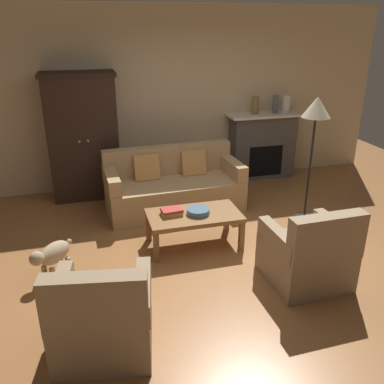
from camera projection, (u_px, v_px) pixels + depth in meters
ground_plane at (219, 253)px, 4.84m from camera, size 9.60×9.60×0.00m
back_wall at (170, 98)px, 6.58m from camera, size 7.20×0.10×2.80m
fireplace at (262, 145)px, 7.05m from camera, size 1.26×0.48×1.12m
armoire at (83, 137)px, 6.12m from camera, size 1.06×0.57×1.88m
couch at (173, 187)px, 5.92m from camera, size 1.96×0.94×0.86m
coffee_table at (194, 218)px, 4.89m from camera, size 1.10×0.60×0.42m
fruit_bowl at (198, 211)px, 4.85m from camera, size 0.27×0.27×0.06m
book_stack at (172, 212)px, 4.83m from camera, size 0.25×0.19×0.07m
mantel_vase_bronze at (255, 105)px, 6.72m from camera, size 0.12×0.12×0.29m
mantel_vase_slate at (275, 104)px, 6.81m from camera, size 0.10×0.10×0.28m
mantel_vase_cream at (286, 104)px, 6.86m from camera, size 0.14×0.14×0.29m
armchair_near_left at (103, 318)px, 3.30m from camera, size 0.89×0.89×0.88m
armchair_near_right at (308, 255)px, 4.19m from camera, size 0.80×0.79×0.88m
floor_lamp at (316, 115)px, 5.17m from camera, size 0.36×0.36×1.67m
dog at (52, 255)px, 4.34m from camera, size 0.44×0.47×0.39m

